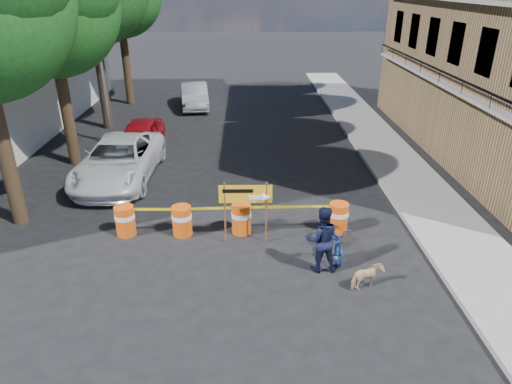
{
  "coord_description": "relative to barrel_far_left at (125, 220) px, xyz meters",
  "views": [
    {
      "loc": [
        0.14,
        -10.57,
        6.75
      ],
      "look_at": [
        0.43,
        1.2,
        1.3
      ],
      "focal_mm": 32.0,
      "sensor_mm": 36.0,
      "label": 1
    }
  ],
  "objects": [
    {
      "name": "streetlamp",
      "position": [
        -2.56,
        8.35,
        3.9
      ],
      "size": [
        1.25,
        0.18,
        8.0
      ],
      "color": "gray",
      "rests_on": "ground"
    },
    {
      "name": "barrel_far_left",
      "position": [
        0.0,
        0.0,
        0.0
      ],
      "size": [
        0.58,
        0.58,
        0.9
      ],
      "color": "#DC400C",
      "rests_on": "ground"
    },
    {
      "name": "bicycle",
      "position": [
        5.87,
        -1.15,
        0.45
      ],
      "size": [
        0.7,
        1.0,
        1.83
      ],
      "primitive_type": "imported",
      "rotation": [
        0.0,
        0.0,
        0.06
      ],
      "color": "#153BAB",
      "rests_on": "ground"
    },
    {
      "name": "sidewalk_east",
      "position": [
        9.57,
        4.85,
        -0.4
      ],
      "size": [
        2.4,
        40.0,
        0.15
      ],
      "primitive_type": "cube",
      "color": "gray",
      "rests_on": "ground"
    },
    {
      "name": "sedan_silver",
      "position": [
        0.57,
        14.89,
        0.22
      ],
      "size": [
        2.01,
        4.38,
        1.39
      ],
      "primitive_type": "imported",
      "rotation": [
        0.0,
        0.0,
        0.13
      ],
      "color": "#AEB0B6",
      "rests_on": "ground"
    },
    {
      "name": "barrel_far_right",
      "position": [
        6.21,
        0.03,
        0.0
      ],
      "size": [
        0.58,
        0.58,
        0.9
      ],
      "color": "#DC400C",
      "rests_on": "ground"
    },
    {
      "name": "detour_sign",
      "position": [
        3.69,
        -0.54,
        0.9
      ],
      "size": [
        1.45,
        0.27,
        1.87
      ],
      "rotation": [
        0.0,
        0.0,
        -0.01
      ],
      "color": "#592D19",
      "rests_on": "ground"
    },
    {
      "name": "dog",
      "position": [
        6.38,
        -2.76,
        -0.14
      ],
      "size": [
        0.86,
        0.65,
        0.66
      ],
      "primitive_type": "imported",
      "rotation": [
        0.0,
        0.0,
        2.01
      ],
      "color": "#DAB67D",
      "rests_on": "ground"
    },
    {
      "name": "barrel_mid_left",
      "position": [
        1.65,
        -0.05,
        0.0
      ],
      "size": [
        0.58,
        0.58,
        0.9
      ],
      "color": "#DC400C",
      "rests_on": "ground"
    },
    {
      "name": "suv_white",
      "position": [
        -1.15,
        4.12,
        0.29
      ],
      "size": [
        2.72,
        5.57,
        1.53
      ],
      "primitive_type": "imported",
      "rotation": [
        0.0,
        0.0,
        -0.03
      ],
      "color": "white",
      "rests_on": "ground"
    },
    {
      "name": "tree_mid_a",
      "position": [
        -3.37,
        5.85,
        5.53
      ],
      "size": [
        5.25,
        5.0,
        8.68
      ],
      "color": "#332316",
      "rests_on": "ground"
    },
    {
      "name": "barrel_mid_right",
      "position": [
        3.37,
        0.03,
        0.0
      ],
      "size": [
        0.58,
        0.58,
        0.9
      ],
      "color": "#DC400C",
      "rests_on": "ground"
    },
    {
      "name": "sedan_red",
      "position": [
        -1.01,
        7.22,
        0.2
      ],
      "size": [
        1.7,
        4.01,
        1.35
      ],
      "primitive_type": "imported",
      "rotation": [
        0.0,
        0.0,
        -0.03
      ],
      "color": "maroon",
      "rests_on": "ground"
    },
    {
      "name": "pedestrian",
      "position": [
        5.39,
        -1.91,
        0.41
      ],
      "size": [
        0.87,
        0.68,
        1.77
      ],
      "primitive_type": "imported",
      "rotation": [
        0.0,
        0.0,
        3.15
      ],
      "color": "black",
      "rests_on": "ground"
    },
    {
      "name": "ground",
      "position": [
        3.37,
        -1.15,
        -0.47
      ],
      "size": [
        120.0,
        120.0,
        0.0
      ],
      "primitive_type": "plane",
      "color": "black",
      "rests_on": "ground"
    }
  ]
}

